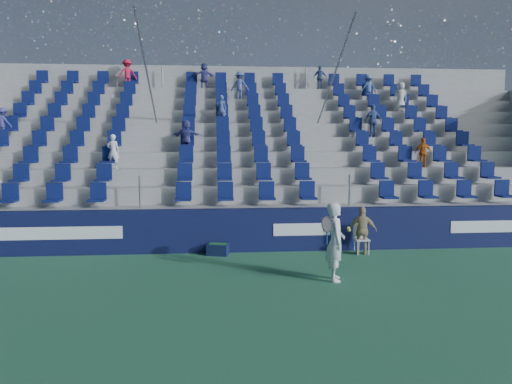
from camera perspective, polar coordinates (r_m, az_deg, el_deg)
ground at (r=11.01m, az=0.22°, el=-10.37°), size 70.00×70.00×0.00m
sponsor_wall at (r=13.93m, az=-0.94°, el=-4.36°), size 24.00×0.32×1.20m
grandstand at (r=18.81m, az=-2.03°, el=3.03°), size 24.00×8.17×6.63m
tennis_player at (r=11.15m, az=9.06°, el=-5.61°), size 0.69×0.68×1.74m
line_judge_chair at (r=14.00m, az=11.89°, el=-4.88°), size 0.38×0.39×0.87m
line_judge at (r=13.84m, az=12.07°, el=-4.33°), size 0.82×0.48×1.31m
ball_bin at (r=13.59m, az=-4.37°, el=-6.49°), size 0.63×0.50×0.31m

